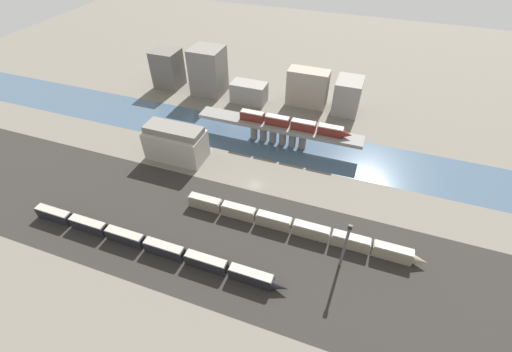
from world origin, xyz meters
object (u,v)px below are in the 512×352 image
object	(u,v)px
warehouse_building	(176,143)
signal_tower	(345,246)
train_yard_mid	(296,227)
train_yard_near	(148,244)
train_on_bridge	(293,124)

from	to	relation	value
warehouse_building	signal_tower	world-z (taller)	signal_tower
train_yard_mid	signal_tower	bearing A→B (deg)	-26.69
train_yard_mid	warehouse_building	size ratio (longest dim) A/B	3.32
train_yard_near	signal_tower	xyz separation A→B (m)	(50.57, 12.48, 6.23)
train_yard_near	warehouse_building	distance (m)	41.85
train_yard_mid	signal_tower	xyz separation A→B (m)	(14.00, -7.04, 6.13)
train_yard_near	signal_tower	size ratio (longest dim) A/B	4.90
train_on_bridge	train_yard_mid	world-z (taller)	train_on_bridge
train_on_bridge	train_yard_near	distance (m)	65.36
train_yard_near	warehouse_building	xyz separation A→B (m)	(-13.20, 39.50, 4.14)
train_on_bridge	signal_tower	distance (m)	54.40
train_yard_mid	warehouse_building	world-z (taller)	warehouse_building
train_yard_near	warehouse_building	world-z (taller)	warehouse_building
train_yard_near	train_yard_mid	bearing A→B (deg)	28.08
train_on_bridge	warehouse_building	xyz separation A→B (m)	(-37.58, -20.63, -3.69)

